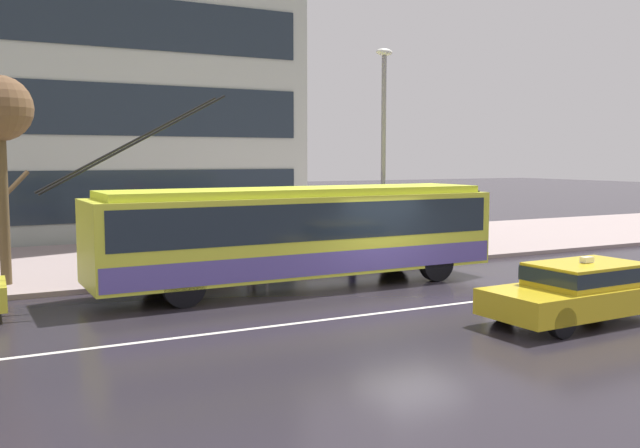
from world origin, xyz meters
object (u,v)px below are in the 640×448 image
bus_shelter (198,210)px  pedestrian_at_shelter (352,228)px  taxi_oncoming_near (582,289)px  street_lamp (384,137)px  pedestrian_approaching_curb (249,214)px  trolleybus (301,232)px

bus_shelter → pedestrian_at_shelter: 5.50m
taxi_oncoming_near → street_lamp: 9.52m
pedestrian_approaching_curb → bus_shelter: bearing=-157.6°
trolleybus → pedestrian_at_shelter: trolleybus is taller
street_lamp → pedestrian_approaching_curb: bearing=157.5°
taxi_oncoming_near → pedestrian_at_shelter: pedestrian_at_shelter is taller
pedestrian_approaching_curb → trolleybus: bearing=-91.7°
trolleybus → street_lamp: bearing=29.6°
trolleybus → pedestrian_at_shelter: size_ratio=7.35×
taxi_oncoming_near → trolleybus: bearing=119.6°
street_lamp → pedestrian_at_shelter: bearing=124.5°
taxi_oncoming_near → pedestrian_approaching_curb: (-3.54, 10.52, 1.00)m
trolleybus → street_lamp: size_ratio=1.78×
street_lamp → taxi_oncoming_near: bearing=-93.5°
taxi_oncoming_near → street_lamp: size_ratio=0.65×
pedestrian_approaching_curb → street_lamp: street_lamp is taller
bus_shelter → pedestrian_at_shelter: bearing=0.5°
bus_shelter → pedestrian_at_shelter: bus_shelter is taller
pedestrian_at_shelter → taxi_oncoming_near: bearing=-89.5°
trolleybus → pedestrian_approaching_curb: trolleybus is taller
bus_shelter → pedestrian_approaching_curb: size_ratio=2.01×
trolleybus → taxi_oncoming_near: bearing=-60.4°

